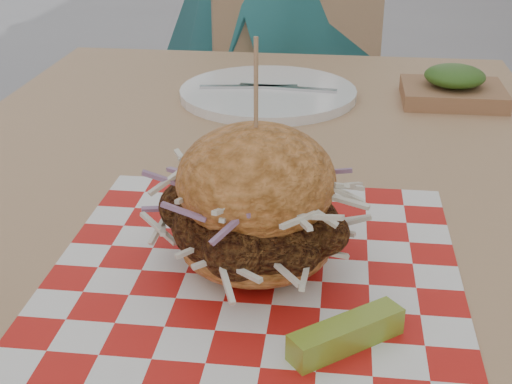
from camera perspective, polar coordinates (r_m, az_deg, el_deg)
patio_table at (r=0.84m, az=-1.43°, el=-4.38°), size 0.80×1.20×0.75m
patio_chair at (r=1.74m, az=2.10°, el=7.38°), size 0.53×0.53×0.95m
paper_liner at (r=0.64m, az=0.00°, el=-5.98°), size 0.36×0.36×0.00m
sandwich at (r=0.62m, az=-0.00°, el=-1.33°), size 0.18×0.18×0.21m
pickle_spear at (r=0.54m, az=7.25°, el=-11.21°), size 0.09×0.08×0.02m
place_setting at (r=1.10m, az=0.97°, el=7.93°), size 0.27×0.27×0.02m
kraft_tray at (r=1.12m, az=15.52°, el=8.08°), size 0.15×0.12×0.06m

